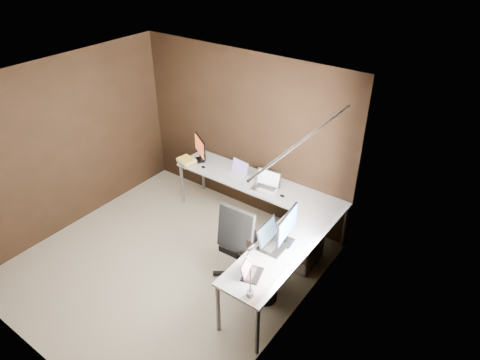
# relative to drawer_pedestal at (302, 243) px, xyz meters

# --- Properties ---
(room) EXTENTS (3.60, 3.60, 2.50)m
(room) POSITION_rel_drawer_pedestal_xyz_m (-1.09, -1.08, 0.98)
(room) COLOR tan
(room) RESTS_ON ground
(desk) EXTENTS (2.65, 2.25, 0.73)m
(desk) POSITION_rel_drawer_pedestal_xyz_m (-0.59, -0.11, 0.38)
(desk) COLOR silver
(desk) RESTS_ON ground
(drawer_pedestal) EXTENTS (0.42, 0.50, 0.60)m
(drawer_pedestal) POSITION_rel_drawer_pedestal_xyz_m (0.00, 0.00, 0.00)
(drawer_pedestal) COLOR silver
(drawer_pedestal) RESTS_ON ground
(monitor_left) EXTENTS (0.40, 0.26, 0.39)m
(monitor_left) POSITION_rel_drawer_pedestal_xyz_m (-2.05, 0.36, 0.65)
(monitor_left) COLOR black
(monitor_left) RESTS_ON desk
(monitor_right) EXTENTS (0.15, 0.52, 0.43)m
(monitor_right) POSITION_rel_drawer_pedestal_xyz_m (0.06, -0.57, 0.67)
(monitor_right) COLOR black
(monitor_right) RESTS_ON desk
(laptop_white) EXTENTS (0.33, 0.26, 0.21)m
(laptop_white) POSITION_rel_drawer_pedestal_xyz_m (-1.33, 0.35, 0.48)
(laptop_white) COLOR silver
(laptop_white) RESTS_ON desk
(laptop_silver) EXTENTS (0.39, 0.30, 0.24)m
(laptop_silver) POSITION_rel_drawer_pedestal_xyz_m (-0.78, 0.30, 0.48)
(laptop_silver) COLOR silver
(laptop_silver) RESTS_ON desk
(laptop_black_big) EXTENTS (0.30, 0.42, 0.27)m
(laptop_black_big) POSITION_rel_drawer_pedestal_xyz_m (-0.06, -0.68, 0.49)
(laptop_black_big) COLOR black
(laptop_black_big) RESTS_ON desk
(laptop_black_small) EXTENTS (0.26, 0.31, 0.18)m
(laptop_black_small) POSITION_rel_drawer_pedestal_xyz_m (0.02, -1.25, 0.47)
(laptop_black_small) COLOR black
(laptop_black_small) RESTS_ON desk
(book_stack) EXTENTS (0.34, 0.31, 0.09)m
(book_stack) POSITION_rel_drawer_pedestal_xyz_m (-2.16, 0.15, 0.47)
(book_stack) COLOR #957950
(book_stack) RESTS_ON desk
(mouse_left) EXTENTS (0.08, 0.06, 0.03)m
(mouse_left) POSITION_rel_drawer_pedestal_xyz_m (-1.86, 0.20, 0.45)
(mouse_left) COLOR black
(mouse_left) RESTS_ON desk
(mouse_corner) EXTENTS (0.09, 0.07, 0.03)m
(mouse_corner) POSITION_rel_drawer_pedestal_xyz_m (-0.48, 0.23, 0.45)
(mouse_corner) COLOR black
(mouse_corner) RESTS_ON desk
(desk_lamp) EXTENTS (0.19, 0.22, 0.60)m
(desk_lamp) POSITION_rel_drawer_pedestal_xyz_m (0.13, -1.44, 0.81)
(desk_lamp) COLOR slate
(desk_lamp) RESTS_ON desk
(office_chair) EXTENTS (0.67, 0.67, 1.19)m
(office_chair) POSITION_rel_drawer_pedestal_xyz_m (-0.43, -0.71, 0.05)
(office_chair) COLOR black
(office_chair) RESTS_ON ground
(wastebasket) EXTENTS (0.36, 0.36, 0.33)m
(wastebasket) POSITION_rel_drawer_pedestal_xyz_m (-0.02, -0.86, -0.13)
(wastebasket) COLOR black
(wastebasket) RESTS_ON ground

